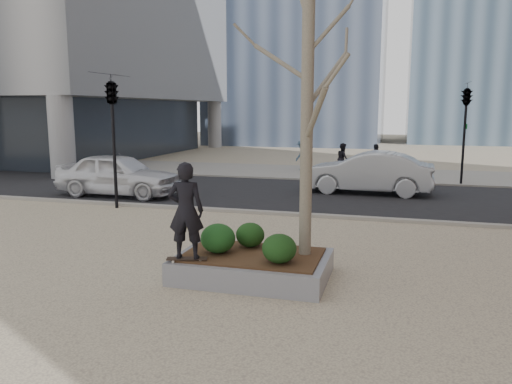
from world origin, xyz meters
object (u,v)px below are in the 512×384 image
(skateboard, at_px, (187,260))
(skateboarder, at_px, (186,211))
(police_car, at_px, (118,174))
(planter, at_px, (253,266))

(skateboard, relative_size, skateboarder, 0.42)
(skateboarder, bearing_deg, skateboard, -11.64)
(police_car, bearing_deg, planter, -134.36)
(skateboard, bearing_deg, skateboarder, -17.01)
(planter, bearing_deg, police_car, 134.85)
(planter, distance_m, skateboarder, 1.80)
(planter, height_order, police_car, police_car)
(skateboard, xyz_separation_m, skateboarder, (0.00, 0.00, 0.97))
(skateboarder, height_order, police_car, skateboarder)
(planter, bearing_deg, skateboarder, -146.36)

